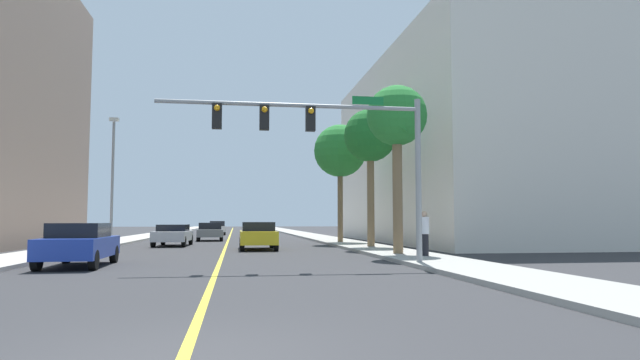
# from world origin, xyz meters

# --- Properties ---
(ground) EXTENTS (192.00, 192.00, 0.00)m
(ground) POSITION_xyz_m (0.00, 42.00, 0.00)
(ground) COLOR #2D2D30
(sidewalk_left) EXTENTS (2.83, 168.00, 0.15)m
(sidewalk_left) POSITION_xyz_m (-7.82, 42.00, 0.07)
(sidewalk_left) COLOR #B2ADA3
(sidewalk_left) RESTS_ON ground
(sidewalk_right) EXTENTS (2.83, 168.00, 0.15)m
(sidewalk_right) POSITION_xyz_m (7.82, 42.00, 0.07)
(sidewalk_right) COLOR #9E9B93
(sidewalk_right) RESTS_ON ground
(lane_marking_center) EXTENTS (0.16, 144.00, 0.01)m
(lane_marking_center) POSITION_xyz_m (0.00, 42.00, 0.00)
(lane_marking_center) COLOR yellow
(lane_marking_center) RESTS_ON ground
(building_right_near) EXTENTS (17.00, 27.58, 13.36)m
(building_right_near) POSITION_xyz_m (19.29, 31.76, 6.68)
(building_right_near) COLOR silver
(building_right_near) RESTS_ON ground
(traffic_signal_mast) EXTENTS (8.98, 0.36, 5.68)m
(traffic_signal_mast) POSITION_xyz_m (3.70, 11.52, 4.41)
(traffic_signal_mast) COLOR gray
(traffic_signal_mast) RESTS_ON sidewalk_right
(street_lamp) EXTENTS (0.56, 0.28, 7.73)m
(street_lamp) POSITION_xyz_m (-6.91, 28.13, 4.44)
(street_lamp) COLOR gray
(street_lamp) RESTS_ON sidewalk_left
(palm_near) EXTENTS (2.64, 2.64, 7.33)m
(palm_near) POSITION_xyz_m (7.49, 16.22, 5.98)
(palm_near) COLOR brown
(palm_near) RESTS_ON sidewalk_right
(palm_mid) EXTENTS (2.94, 2.94, 7.63)m
(palm_mid) POSITION_xyz_m (7.94, 22.72, 6.18)
(palm_mid) COLOR brown
(palm_mid) RESTS_ON sidewalk_right
(palm_far) EXTENTS (3.54, 3.54, 7.88)m
(palm_far) POSITION_xyz_m (7.48, 29.21, 6.20)
(palm_far) COLOR brown
(palm_far) RESTS_ON sidewalk_right
(car_yellow) EXTENTS (1.95, 4.55, 1.48)m
(car_yellow) POSITION_xyz_m (1.77, 23.12, 0.77)
(car_yellow) COLOR gold
(car_yellow) RESTS_ON ground
(car_white) EXTENTS (1.87, 3.95, 1.50)m
(car_white) POSITION_xyz_m (-1.40, 53.94, 0.78)
(car_white) COLOR white
(car_white) RESTS_ON ground
(car_silver) EXTENTS (2.11, 4.64, 1.32)m
(car_silver) POSITION_xyz_m (-3.23, 28.05, 0.71)
(car_silver) COLOR #BCBCC1
(car_silver) RESTS_ON ground
(car_gray) EXTENTS (2.10, 4.35, 1.40)m
(car_gray) POSITION_xyz_m (-1.39, 36.67, 0.73)
(car_gray) COLOR slate
(car_gray) RESTS_ON ground
(car_blue) EXTENTS (1.96, 4.32, 1.48)m
(car_blue) POSITION_xyz_m (-4.68, 13.16, 0.77)
(car_blue) COLOR #1E389E
(car_blue) RESTS_ON ground
(pedestrian) EXTENTS (0.38, 0.38, 1.79)m
(pedestrian) POSITION_xyz_m (8.08, 14.54, 1.05)
(pedestrian) COLOR black
(pedestrian) RESTS_ON sidewalk_right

